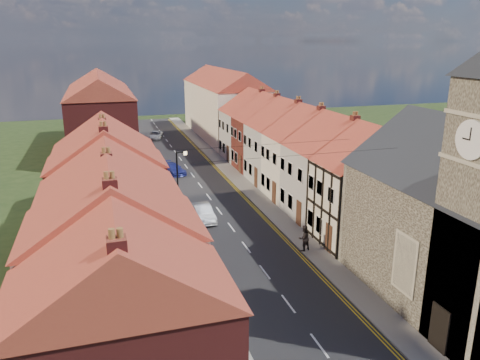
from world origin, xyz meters
The scene contains 22 objects.
road centered at (0.00, 30.00, 0.01)m, with size 7.00×90.00×0.02m, color black.
pavement_left centered at (-4.40, 30.00, 0.06)m, with size 1.80×90.00×0.12m, color gray.
pavement_right centered at (4.40, 30.00, 0.06)m, with size 1.80×90.00×0.12m, color gray.
church centered at (9.36, 3.32, 5.88)m, with size 11.25×14.25×15.20m.
cottage_r_tudor centered at (9.27, 12.70, 4.47)m, with size 8.30×5.20×9.00m.
cottage_r_white_near centered at (9.30, 18.10, 4.47)m, with size 8.30×6.00×9.00m.
cottage_r_cream_mid centered at (9.30, 23.50, 4.48)m, with size 8.30×5.20×9.00m.
cottage_r_pink centered at (9.30, 28.90, 4.47)m, with size 8.30×6.00×9.00m.
cottage_r_white_far centered at (9.30, 34.30, 4.48)m, with size 8.30×5.20×9.00m.
cottage_r_cream_far centered at (9.30, 39.70, 4.47)m, with size 8.30×6.00×9.00m.
cottage_l_brick_near centered at (-9.30, -0.25, 4.37)m, with size 8.30×5.70×8.80m.
cottage_l_cream centered at (-9.30, 5.55, 4.52)m, with size 8.30×6.30×9.10m.
cottage_l_white centered at (-9.30, 11.95, 4.37)m, with size 8.30×6.90×8.80m.
cottage_l_brick_mid centered at (-9.30, 18.05, 4.53)m, with size 8.30×5.70×9.10m.
cottage_l_pink centered at (-9.30, 23.85, 4.37)m, with size 8.30×6.30×8.80m.
block_right_far centered at (9.30, 55.00, 5.29)m, with size 8.30×24.20×10.50m.
block_left_far centered at (-9.30, 50.00, 5.29)m, with size 8.30×24.20×10.50m.
lamppost centered at (-3.81, 20.00, 3.54)m, with size 0.88×0.15×6.00m.
car_mid centered at (-1.87, 20.23, 0.66)m, with size 1.40×4.02×1.33m, color silver.
car_far centered at (-1.98, 35.22, 0.59)m, with size 1.66×4.08×1.18m, color navy.
car_distant centered at (-1.50, 55.72, 0.59)m, with size 1.97×4.26×1.18m, color #9A9CA2.
pedestrian_right centered at (3.70, 12.13, 1.06)m, with size 0.91×0.71×1.88m, color black.
Camera 1 is at (-9.48, -15.81, 14.44)m, focal length 35.00 mm.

